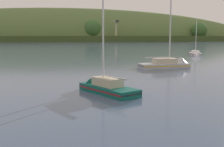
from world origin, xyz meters
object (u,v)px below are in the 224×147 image
Objects in this scene: dockside_crane at (116,32)px; sailboat_outer_reach at (103,89)px; sailboat_near_mooring at (171,66)px; sailboat_midwater_white at (195,54)px.

sailboat_outer_reach is (-24.37, -211.52, -7.97)m from dockside_crane.
sailboat_near_mooring is at bearing -64.61° from sailboat_outer_reach.
sailboat_outer_reach is at bearing 150.12° from dockside_crane.
sailboat_outer_reach is (-28.08, -48.55, 0.08)m from sailboat_midwater_white.
sailboat_near_mooring is 32.95m from sailboat_midwater_white.
dockside_crane is 1.74× the size of sailboat_outer_reach.
dockside_crane is 192.51m from sailboat_near_mooring.
dockside_crane is at bearing -162.90° from sailboat_midwater_white.
sailboat_midwater_white is (3.72, -162.97, -8.05)m from dockside_crane.
sailboat_near_mooring is at bearing 153.14° from dockside_crane.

